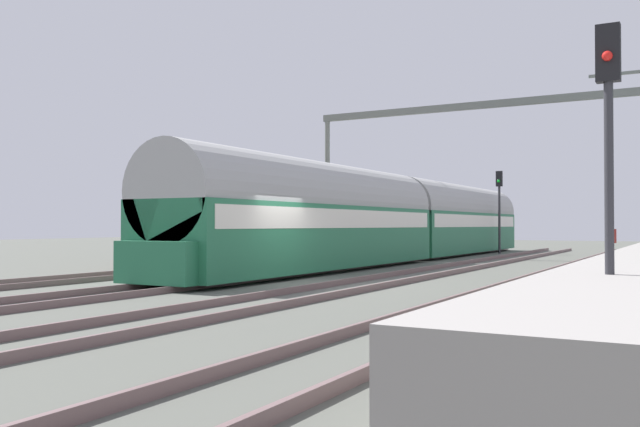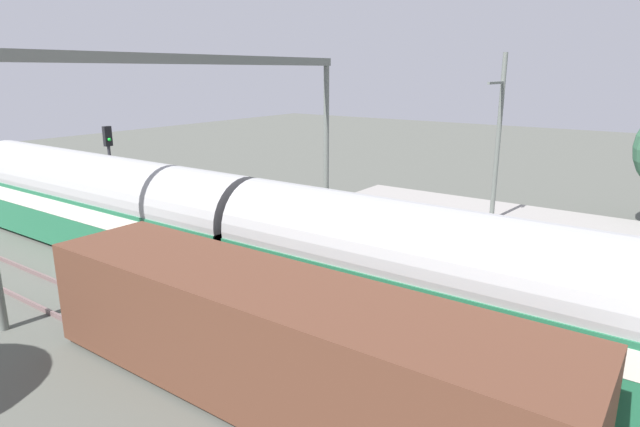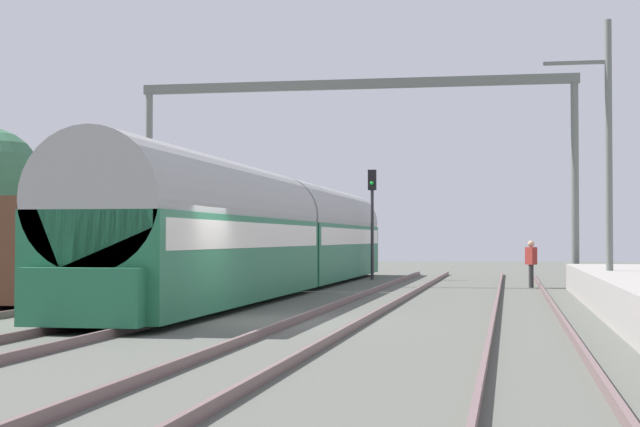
{
  "view_description": "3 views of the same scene",
  "coord_description": "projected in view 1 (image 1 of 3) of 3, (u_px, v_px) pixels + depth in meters",
  "views": [
    {
      "loc": [
        10.02,
        -16.82,
        1.67
      ],
      "look_at": [
        -2.06,
        4.97,
        2.09
      ],
      "focal_mm": 38.31,
      "sensor_mm": 36.0,
      "label": 1
    },
    {
      "loc": [
        -14.29,
        1.13,
        7.29
      ],
      "look_at": [
        1.5,
        12.45,
        2.07
      ],
      "focal_mm": 30.0,
      "sensor_mm": 36.0,
      "label": 2
    },
    {
      "loc": [
        5.8,
        -21.7,
        1.8
      ],
      "look_at": [
        -1.03,
        15.32,
        2.72
      ],
      "focal_mm": 57.72,
      "sensor_mm": 36.0,
      "label": 3
    }
  ],
  "objects": [
    {
      "name": "tree_west_background",
      "position": [
        223.0,
        186.0,
        39.73
      ],
      "size": [
        4.32,
        4.32,
        6.14
      ],
      "color": "#4C3826",
      "rests_on": "ground"
    },
    {
      "name": "freight_car",
      "position": [
        273.0,
        230.0,
        29.66
      ],
      "size": [
        2.8,
        13.0,
        2.7
      ],
      "color": "#563323",
      "rests_on": "ground"
    },
    {
      "name": "catenary_gantry",
      "position": [
        470.0,
        141.0,
        34.37
      ],
      "size": [
        16.74,
        0.28,
        7.86
      ],
      "color": "slate",
      "rests_on": "ground"
    },
    {
      "name": "railway_signal_near",
      "position": [
        609.0,
        134.0,
        10.63
      ],
      "size": [
        0.36,
        0.3,
        4.8
      ],
      "color": "#2D2D33",
      "rests_on": "ground"
    },
    {
      "name": "track_west",
      "position": [
        240.0,
        278.0,
        20.54
      ],
      "size": [
        1.52,
        60.0,
        0.16
      ],
      "color": "#6A5352",
      "rests_on": "ground"
    },
    {
      "name": "person_crossing",
      "position": [
        611.0,
        239.0,
        31.01
      ],
      "size": [
        0.44,
        0.46,
        1.73
      ],
      "rotation": [
        0.0,
        0.0,
        2.28
      ],
      "color": "#333333",
      "rests_on": "ground"
    },
    {
      "name": "passenger_train",
      "position": [
        401.0,
        219.0,
        31.67
      ],
      "size": [
        2.93,
        32.85,
        3.82
      ],
      "color": "#236B47",
      "rests_on": "ground"
    },
    {
      "name": "track_far_east",
      "position": [
        517.0,
        290.0,
        16.55
      ],
      "size": [
        1.52,
        60.0,
        0.16
      ],
      "color": "#6A5352",
      "rests_on": "ground"
    },
    {
      "name": "ground",
      "position": [
        299.0,
        283.0,
        19.54
      ],
      "size": [
        120.0,
        120.0,
        0.0
      ],
      "primitive_type": "plane",
      "color": "#52544D"
    },
    {
      "name": "track_east",
      "position": [
        364.0,
        283.0,
        18.54
      ],
      "size": [
        1.52,
        60.0,
        0.16
      ],
      "color": "#6A5352",
      "rests_on": "ground"
    },
    {
      "name": "railway_signal_far",
      "position": [
        499.0,
        201.0,
        39.93
      ],
      "size": [
        0.36,
        0.3,
        4.84
      ],
      "color": "#2D2D33",
      "rests_on": "ground"
    },
    {
      "name": "track_far_west",
      "position": [
        138.0,
        273.0,
        22.53
      ],
      "size": [
        1.52,
        60.0,
        0.16
      ],
      "color": "#6A5352",
      "rests_on": "ground"
    }
  ]
}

